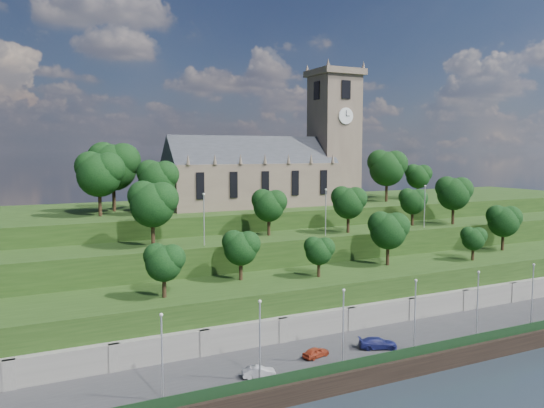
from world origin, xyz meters
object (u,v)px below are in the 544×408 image
car_left (316,352)px  car_middle (259,372)px  church (275,166)px  car_right (378,343)px

car_left → car_middle: (-8.03, -2.08, 0.00)m
church → car_middle: bearing=-117.8°
church → car_left: size_ratio=11.59×
church → car_right: bearing=-99.0°
car_left → car_middle: size_ratio=0.96×
car_middle → car_right: 16.05m
car_middle → car_left: bearing=-59.7°
car_left → car_middle: bearing=90.7°
church → car_middle: church is taller
church → car_left: bearing=-109.7°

